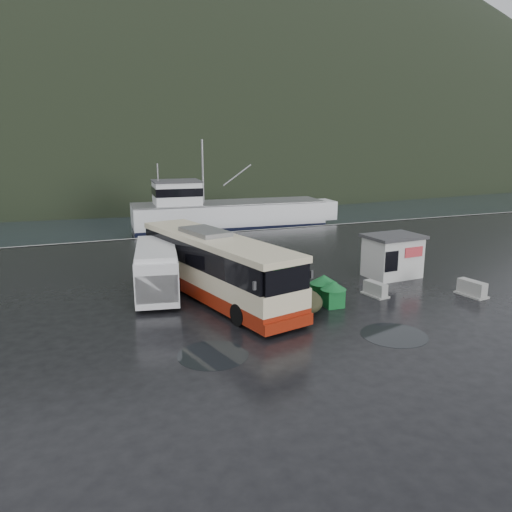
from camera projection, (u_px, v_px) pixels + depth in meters
name	position (u px, v px, depth m)	size (l,w,h in m)	color
ground	(276.00, 303.00, 26.12)	(160.00, 160.00, 0.00)	black
harbor_water	(102.00, 172.00, 125.81)	(300.00, 180.00, 0.02)	black
quay_edge	(186.00, 235.00, 44.25)	(160.00, 0.60, 1.50)	#999993
headland	(99.00, 155.00, 256.22)	(780.00, 540.00, 570.00)	black
coach_bus	(216.00, 297.00, 27.00)	(3.17, 12.78, 3.62)	beige
white_van	(158.00, 294.00, 27.58)	(2.27, 6.61, 2.77)	silver
waste_bin_left	(332.00, 306.00, 25.55)	(0.97, 0.97, 1.35)	#116228
waste_bin_right	(323.00, 302.00, 26.29)	(1.05, 1.05, 1.47)	#116228
dome_tent	(302.00, 311.00, 24.86)	(1.98, 2.77, 1.09)	#2E2F1C
ticket_kiosk	(391.00, 276.00, 31.09)	(3.38, 2.56, 2.64)	silver
jersey_barrier_a	(375.00, 296.00, 27.31)	(0.76, 1.52, 0.76)	#999993
jersey_barrier_b	(471.00, 296.00, 27.31)	(0.85, 1.69, 0.85)	#999993
fishing_trawler	(229.00, 219.00, 53.32)	(23.90, 5.25, 9.56)	silver
puddles	(313.00, 324.00, 23.13)	(11.58, 10.97, 0.01)	black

